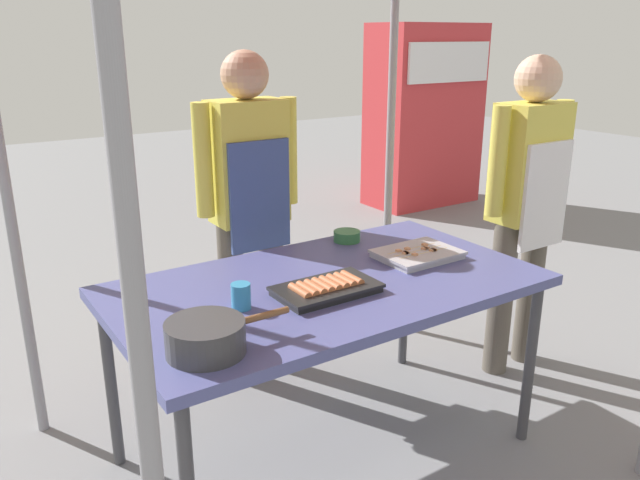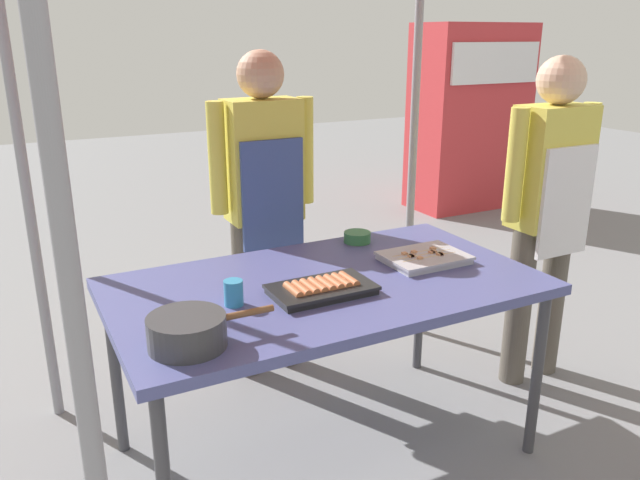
{
  "view_description": "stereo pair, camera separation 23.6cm",
  "coord_description": "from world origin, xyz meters",
  "px_view_note": "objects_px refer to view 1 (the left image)",
  "views": [
    {
      "loc": [
        -1.24,
        -1.83,
        1.64
      ],
      "look_at": [
        0.0,
        0.05,
        0.9
      ],
      "focal_mm": 35.32,
      "sensor_mm": 36.0,
      "label": 1
    },
    {
      "loc": [
        -1.03,
        -1.95,
        1.64
      ],
      "look_at": [
        0.0,
        0.05,
        0.9
      ],
      "focal_mm": 35.32,
      "sensor_mm": 36.0,
      "label": 2
    }
  ],
  "objects_px": {
    "stall_table": "(327,294)",
    "condiment_bowl": "(347,236)",
    "customer_nearby": "(527,193)",
    "cooking_wok": "(206,336)",
    "tray_meat_skewers": "(417,254)",
    "neighbor_stall_left": "(424,116)",
    "drink_cup_near_edge": "(241,296)",
    "tray_grilled_sausages": "(326,288)",
    "vendor_woman": "(249,193)"
  },
  "relations": [
    {
      "from": "cooking_wok",
      "to": "condiment_bowl",
      "type": "height_order",
      "value": "cooking_wok"
    },
    {
      "from": "cooking_wok",
      "to": "neighbor_stall_left",
      "type": "relative_size",
      "value": 0.23
    },
    {
      "from": "vendor_woman",
      "to": "neighbor_stall_left",
      "type": "bearing_deg",
      "value": -145.13
    },
    {
      "from": "stall_table",
      "to": "tray_grilled_sausages",
      "type": "relative_size",
      "value": 4.3
    },
    {
      "from": "tray_meat_skewers",
      "to": "cooking_wok",
      "type": "xyz_separation_m",
      "value": [
        -1.07,
        -0.28,
        0.04
      ]
    },
    {
      "from": "stall_table",
      "to": "tray_meat_skewers",
      "type": "xyz_separation_m",
      "value": [
        0.46,
        0.01,
        0.07
      ]
    },
    {
      "from": "stall_table",
      "to": "condiment_bowl",
      "type": "distance_m",
      "value": 0.5
    },
    {
      "from": "customer_nearby",
      "to": "vendor_woman",
      "type": "bearing_deg",
      "value": 149.09
    },
    {
      "from": "stall_table",
      "to": "tray_meat_skewers",
      "type": "height_order",
      "value": "tray_meat_skewers"
    },
    {
      "from": "condiment_bowl",
      "to": "drink_cup_near_edge",
      "type": "xyz_separation_m",
      "value": [
        -0.73,
        -0.4,
        0.02
      ]
    },
    {
      "from": "tray_grilled_sausages",
      "to": "customer_nearby",
      "type": "bearing_deg",
      "value": 7.41
    },
    {
      "from": "drink_cup_near_edge",
      "to": "neighbor_stall_left",
      "type": "xyz_separation_m",
      "value": [
        3.45,
        2.89,
        0.08
      ]
    },
    {
      "from": "drink_cup_near_edge",
      "to": "stall_table",
      "type": "bearing_deg",
      "value": 6.72
    },
    {
      "from": "cooking_wok",
      "to": "customer_nearby",
      "type": "distance_m",
      "value": 1.84
    },
    {
      "from": "condiment_bowl",
      "to": "customer_nearby",
      "type": "height_order",
      "value": "customer_nearby"
    },
    {
      "from": "condiment_bowl",
      "to": "vendor_woman",
      "type": "distance_m",
      "value": 0.51
    },
    {
      "from": "stall_table",
      "to": "drink_cup_near_edge",
      "type": "bearing_deg",
      "value": -173.28
    },
    {
      "from": "stall_table",
      "to": "condiment_bowl",
      "type": "height_order",
      "value": "condiment_bowl"
    },
    {
      "from": "tray_grilled_sausages",
      "to": "tray_meat_skewers",
      "type": "relative_size",
      "value": 1.12
    },
    {
      "from": "condiment_bowl",
      "to": "customer_nearby",
      "type": "bearing_deg",
      "value": -18.69
    },
    {
      "from": "stall_table",
      "to": "vendor_woman",
      "type": "relative_size",
      "value": 1.02
    },
    {
      "from": "tray_grilled_sausages",
      "to": "cooking_wok",
      "type": "distance_m",
      "value": 0.56
    },
    {
      "from": "neighbor_stall_left",
      "to": "vendor_woman",
      "type": "bearing_deg",
      "value": -145.13
    },
    {
      "from": "drink_cup_near_edge",
      "to": "neighbor_stall_left",
      "type": "bearing_deg",
      "value": 39.89
    },
    {
      "from": "customer_nearby",
      "to": "cooking_wok",
      "type": "bearing_deg",
      "value": -169.43
    },
    {
      "from": "tray_grilled_sausages",
      "to": "condiment_bowl",
      "type": "bearing_deg",
      "value": 47.42
    },
    {
      "from": "drink_cup_near_edge",
      "to": "vendor_woman",
      "type": "bearing_deg",
      "value": 60.65
    },
    {
      "from": "customer_nearby",
      "to": "condiment_bowl",
      "type": "bearing_deg",
      "value": 161.31
    },
    {
      "from": "stall_table",
      "to": "drink_cup_near_edge",
      "type": "relative_size",
      "value": 17.82
    },
    {
      "from": "drink_cup_near_edge",
      "to": "neighbor_stall_left",
      "type": "relative_size",
      "value": 0.05
    },
    {
      "from": "tray_grilled_sausages",
      "to": "drink_cup_near_edge",
      "type": "height_order",
      "value": "drink_cup_near_edge"
    },
    {
      "from": "tray_grilled_sausages",
      "to": "vendor_woman",
      "type": "distance_m",
      "value": 0.87
    },
    {
      "from": "tray_grilled_sausages",
      "to": "customer_nearby",
      "type": "height_order",
      "value": "customer_nearby"
    },
    {
      "from": "tray_grilled_sausages",
      "to": "neighbor_stall_left",
      "type": "xyz_separation_m",
      "value": [
        3.14,
        2.94,
        0.1
      ]
    },
    {
      "from": "tray_grilled_sausages",
      "to": "cooking_wok",
      "type": "height_order",
      "value": "cooking_wok"
    },
    {
      "from": "tray_grilled_sausages",
      "to": "vendor_woman",
      "type": "bearing_deg",
      "value": 81.14
    },
    {
      "from": "drink_cup_near_edge",
      "to": "customer_nearby",
      "type": "xyz_separation_m",
      "value": [
        1.58,
        0.11,
        0.12
      ]
    },
    {
      "from": "condiment_bowl",
      "to": "neighbor_stall_left",
      "type": "height_order",
      "value": "neighbor_stall_left"
    },
    {
      "from": "cooking_wok",
      "to": "neighbor_stall_left",
      "type": "distance_m",
      "value": 4.82
    },
    {
      "from": "drink_cup_near_edge",
      "to": "neighbor_stall_left",
      "type": "distance_m",
      "value": 4.5
    },
    {
      "from": "condiment_bowl",
      "to": "customer_nearby",
      "type": "xyz_separation_m",
      "value": [
        0.85,
        -0.29,
        0.14
      ]
    },
    {
      "from": "condiment_bowl",
      "to": "neighbor_stall_left",
      "type": "bearing_deg",
      "value": 42.39
    },
    {
      "from": "drink_cup_near_edge",
      "to": "vendor_woman",
      "type": "relative_size",
      "value": 0.06
    },
    {
      "from": "neighbor_stall_left",
      "to": "drink_cup_near_edge",
      "type": "bearing_deg",
      "value": -140.11
    },
    {
      "from": "tray_meat_skewers",
      "to": "drink_cup_near_edge",
      "type": "bearing_deg",
      "value": -176.35
    },
    {
      "from": "tray_grilled_sausages",
      "to": "tray_meat_skewers",
      "type": "xyz_separation_m",
      "value": [
        0.53,
        0.11,
        -0.0
      ]
    },
    {
      "from": "drink_cup_near_edge",
      "to": "cooking_wok",
      "type": "bearing_deg",
      "value": -134.96
    },
    {
      "from": "stall_table",
      "to": "cooking_wok",
      "type": "bearing_deg",
      "value": -156.05
    },
    {
      "from": "cooking_wok",
      "to": "drink_cup_near_edge",
      "type": "relative_size",
      "value": 4.4
    },
    {
      "from": "customer_nearby",
      "to": "neighbor_stall_left",
      "type": "relative_size",
      "value": 0.89
    }
  ]
}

